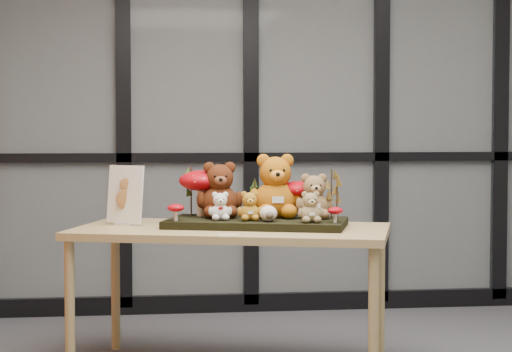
{
  "coord_description": "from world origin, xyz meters",
  "views": [
    {
      "loc": [
        -1.18,
        -3.73,
        1.25
      ],
      "look_at": [
        -0.61,
        0.91,
        1.0
      ],
      "focal_mm": 65.0,
      "sensor_mm": 36.0,
      "label": 1
    }
  ],
  "objects": [
    {
      "name": "room_shell",
      "position": [
        0.0,
        0.0,
        1.68
      ],
      "size": [
        5.0,
        5.0,
        5.0
      ],
      "color": "#B0AEA6",
      "rests_on": "floor"
    },
    {
      "name": "glass_partition",
      "position": [
        -0.0,
        2.47,
        1.42
      ],
      "size": [
        4.9,
        0.06,
        2.78
      ],
      "color": "#2D383F",
      "rests_on": "floor"
    },
    {
      "name": "display_table",
      "position": [
        -0.73,
        0.95,
        0.67
      ],
      "size": [
        1.74,
        1.22,
        0.74
      ],
      "rotation": [
        0.0,
        0.0,
        -0.3
      ],
      "color": "tan",
      "rests_on": "floor"
    },
    {
      "name": "diorama_tray",
      "position": [
        -0.6,
        0.97,
        0.76
      ],
      "size": [
        1.0,
        0.7,
        0.04
      ],
      "primitive_type": "cube",
      "rotation": [
        0.0,
        0.0,
        -0.3
      ],
      "color": "black",
      "rests_on": "display_table"
    },
    {
      "name": "bear_pooh_yellow",
      "position": [
        -0.49,
        1.04,
        0.96
      ],
      "size": [
        0.34,
        0.32,
        0.37
      ],
      "primitive_type": null,
      "rotation": [
        0.0,
        0.0,
        -0.3
      ],
      "color": "#B4620E",
      "rests_on": "diorama_tray"
    },
    {
      "name": "bear_brown_medium",
      "position": [
        -0.78,
        1.09,
        0.94
      ],
      "size": [
        0.3,
        0.28,
        0.32
      ],
      "primitive_type": null,
      "rotation": [
        0.0,
        0.0,
        -0.3
      ],
      "color": "#4A1E0C",
      "rests_on": "diorama_tray"
    },
    {
      "name": "bear_tan_back",
      "position": [
        -0.3,
        0.97,
        0.91
      ],
      "size": [
        0.24,
        0.23,
        0.26
      ],
      "primitive_type": null,
      "rotation": [
        0.0,
        0.0,
        -0.3
      ],
      "color": "olive",
      "rests_on": "diorama_tray"
    },
    {
      "name": "bear_small_yellow",
      "position": [
        -0.64,
        0.9,
        0.86
      ],
      "size": [
        0.15,
        0.15,
        0.16
      ],
      "primitive_type": null,
      "rotation": [
        0.0,
        0.0,
        -0.3
      ],
      "color": "#AC751E",
      "rests_on": "diorama_tray"
    },
    {
      "name": "bear_white_bow",
      "position": [
        -0.79,
        0.94,
        0.86
      ],
      "size": [
        0.15,
        0.14,
        0.16
      ],
      "primitive_type": null,
      "rotation": [
        0.0,
        0.0,
        -0.3
      ],
      "color": "white",
      "rests_on": "diorama_tray"
    },
    {
      "name": "bear_beige_small",
      "position": [
        -0.35,
        0.77,
        0.86
      ],
      "size": [
        0.16,
        0.15,
        0.17
      ],
      "primitive_type": null,
      "rotation": [
        0.0,
        0.0,
        -0.3
      ],
      "color": "#937E52",
      "rests_on": "diorama_tray"
    },
    {
      "name": "plush_cream_hedgehog",
      "position": [
        -0.55,
        0.84,
        0.82
      ],
      "size": [
        0.08,
        0.08,
        0.09
      ],
      "primitive_type": null,
      "rotation": [
        0.0,
        0.0,
        -0.3
      ],
      "color": "white",
      "rests_on": "diorama_tray"
    },
    {
      "name": "mushroom_back_left",
      "position": [
        -0.87,
        1.17,
        0.91
      ],
      "size": [
        0.24,
        0.24,
        0.27
      ],
      "primitive_type": null,
      "color": "#9E050D",
      "rests_on": "diorama_tray"
    },
    {
      "name": "mushroom_back_right",
      "position": [
        -0.37,
        1.06,
        0.88
      ],
      "size": [
        0.19,
        0.19,
        0.21
      ],
      "primitive_type": null,
      "color": "#9E050D",
      "rests_on": "diorama_tray"
    },
    {
      "name": "mushroom_front_left",
      "position": [
        -1.01,
        0.92,
        0.83
      ],
      "size": [
        0.09,
        0.09,
        0.1
      ],
      "primitive_type": null,
      "color": "#9E050D",
      "rests_on": "diorama_tray"
    },
    {
      "name": "mushroom_front_right",
      "position": [
        -0.23,
        0.74,
        0.82
      ],
      "size": [
        0.08,
        0.08,
        0.09
      ],
      "primitive_type": null,
      "color": "#9E050D",
      "rests_on": "diorama_tray"
    },
    {
      "name": "sprig_green_far_left",
      "position": [
        -0.92,
        1.19,
        0.91
      ],
      "size": [
        0.05,
        0.05,
        0.26
      ],
      "primitive_type": null,
      "color": "#1D3D0D",
      "rests_on": "diorama_tray"
    },
    {
      "name": "sprig_green_mid_left",
      "position": [
        -0.81,
        1.21,
        0.9
      ],
      "size": [
        0.05,
        0.05,
        0.24
      ],
      "primitive_type": null,
      "color": "#1D3D0D",
      "rests_on": "diorama_tray"
    },
    {
      "name": "sprig_dry_far_right",
      "position": [
        -0.21,
        0.95,
        0.91
      ],
      "size": [
        0.05,
        0.05,
        0.26
      ],
      "primitive_type": null,
      "color": "brown",
      "rests_on": "diorama_tray"
    },
    {
      "name": "sprig_dry_mid_right",
      "position": [
        -0.21,
        0.83,
        0.89
      ],
      "size": [
        0.05,
        0.05,
        0.23
      ],
      "primitive_type": null,
      "color": "brown",
      "rests_on": "diorama_tray"
    },
    {
      "name": "sprig_green_centre",
      "position": [
        -0.59,
        1.15,
        0.88
      ],
      "size": [
        0.05,
        0.05,
        0.2
      ],
      "primitive_type": null,
      "color": "#1D3D0D",
      "rests_on": "diorama_tray"
    },
    {
      "name": "sign_holder",
      "position": [
        -1.27,
        1.13,
        0.89
      ],
      "size": [
        0.2,
        0.16,
        0.31
      ],
      "rotation": [
        0.0,
        0.0,
        -0.63
      ],
      "color": "silver",
      "rests_on": "display_table"
    },
    {
      "name": "label_card",
      "position": [
        -0.78,
        0.63,
        0.74
      ],
      "size": [
        0.09,
        0.03,
        0.0
      ],
      "primitive_type": "cube",
      "color": "white",
      "rests_on": "display_table"
    }
  ]
}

